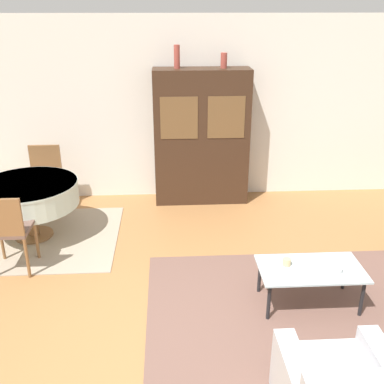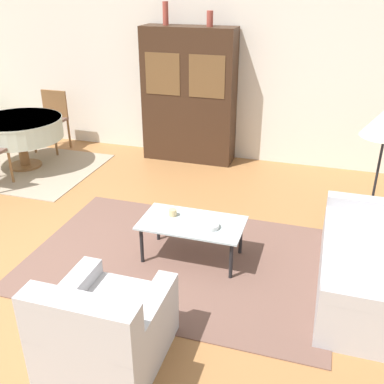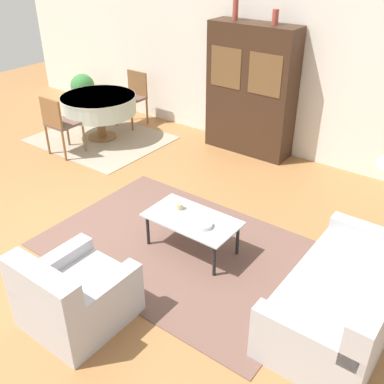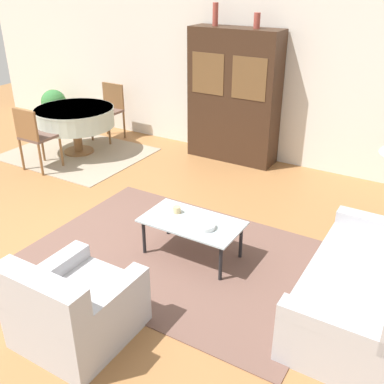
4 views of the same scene
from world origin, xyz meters
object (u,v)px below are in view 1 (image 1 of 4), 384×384
at_px(display_cabinet, 201,137).
at_px(cup, 287,262).
at_px(dining_chair_far, 45,174).
at_px(dining_chair_near, 7,228).
at_px(dining_table, 28,194).
at_px(vase_short, 224,60).
at_px(vase_tall, 177,57).
at_px(coffee_table, 311,271).
at_px(bowl, 332,268).

xyz_separation_m(display_cabinet, cup, (0.65, -2.63, -0.54)).
bearing_deg(dining_chair_far, dining_chair_near, 90.00).
height_order(dining_table, vase_short, vase_short).
bearing_deg(vase_tall, dining_chair_near, -134.93).
distance_m(coffee_table, dining_table, 3.54).
bearing_deg(cup, vase_short, 97.56).
xyz_separation_m(display_cabinet, dining_chair_near, (-2.27, -1.93, -0.43)).
height_order(display_cabinet, dining_chair_far, display_cabinet).
bearing_deg(coffee_table, cup, 163.17).
relative_size(coffee_table, cup, 12.41).
distance_m(dining_chair_near, vase_tall, 3.15).
xyz_separation_m(dining_chair_near, bowl, (3.34, -0.82, -0.12)).
xyz_separation_m(dining_chair_far, cup, (2.92, -2.38, -0.11)).
height_order(dining_chair_near, vase_tall, vase_tall).
bearing_deg(coffee_table, vase_short, 102.03).
relative_size(bowl, vase_short, 0.98).
xyz_separation_m(coffee_table, display_cabinet, (-0.88, 2.70, 0.62)).
bearing_deg(bowl, display_cabinet, 111.13).
bearing_deg(display_cabinet, coffee_table, -71.94).
relative_size(display_cabinet, dining_chair_near, 2.10).
bearing_deg(vase_short, display_cabinet, -179.83).
height_order(coffee_table, cup, cup).
distance_m(display_cabinet, dining_chair_far, 2.33).
height_order(cup, vase_tall, vase_tall).
xyz_separation_m(display_cabinet, bowl, (1.06, -2.75, -0.55)).
relative_size(coffee_table, vase_tall, 3.26).
relative_size(dining_chair_far, vase_short, 4.56).
distance_m(dining_chair_near, bowl, 3.44).
bearing_deg(bowl, coffee_table, 162.88).
height_order(coffee_table, dining_chair_far, dining_chair_far).
bearing_deg(cup, dining_table, 152.26).
xyz_separation_m(dining_chair_near, vase_short, (2.58, 1.93, 1.53)).
bearing_deg(dining_chair_far, cup, 140.89).
distance_m(coffee_table, cup, 0.25).
height_order(coffee_table, bowl, bowl).
xyz_separation_m(dining_table, cup, (2.92, -1.54, -0.14)).
height_order(dining_table, dining_chair_far, dining_chair_far).
relative_size(coffee_table, vase_short, 4.95).
xyz_separation_m(dining_chair_far, vase_short, (2.58, 0.25, 1.53)).
relative_size(cup, bowl, 0.41).
bearing_deg(vase_tall, bowl, -62.89).
xyz_separation_m(coffee_table, bowl, (0.18, -0.06, 0.06)).
distance_m(cup, vase_tall, 3.28).
bearing_deg(dining_table, dining_chair_far, 90.00).
relative_size(display_cabinet, vase_tall, 6.30).
relative_size(coffee_table, bowl, 5.04).
relative_size(display_cabinet, cup, 24.03).
distance_m(coffee_table, bowl, 0.20).
distance_m(coffee_table, dining_chair_near, 3.25).
xyz_separation_m(coffee_table, dining_table, (-3.15, 1.61, 0.22)).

